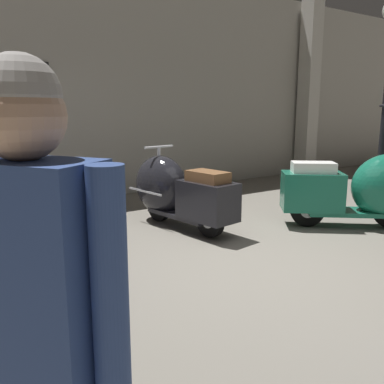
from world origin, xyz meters
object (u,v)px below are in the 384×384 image
visitor_1 (38,324)px  scooter_1 (174,190)px  scooter_2 (365,189)px  scooter_0 (3,223)px

visitor_1 → scooter_1: bearing=20.2°
scooter_1 → scooter_2: (2.02, -1.46, 0.03)m
scooter_0 → scooter_2: (4.20, -0.87, -0.00)m
visitor_1 → scooter_0: bearing=49.1°
scooter_1 → visitor_1: bearing=135.3°
scooter_1 → scooter_2: 2.49m
scooter_2 → visitor_1: bearing=-117.2°
scooter_0 → scooter_2: 4.29m
scooter_0 → visitor_1: 2.95m
scooter_1 → visitor_1: 4.34m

